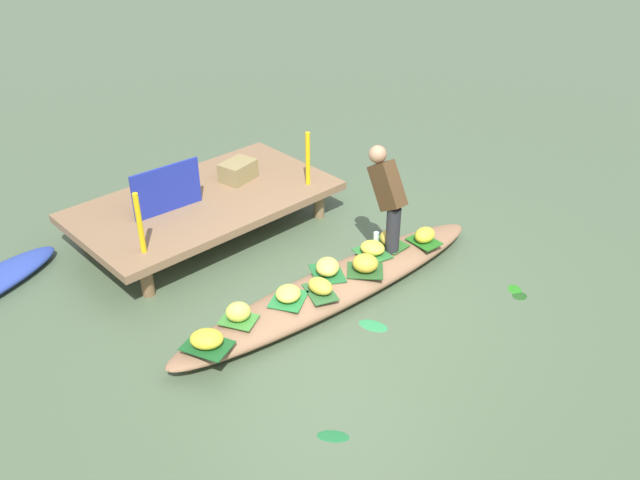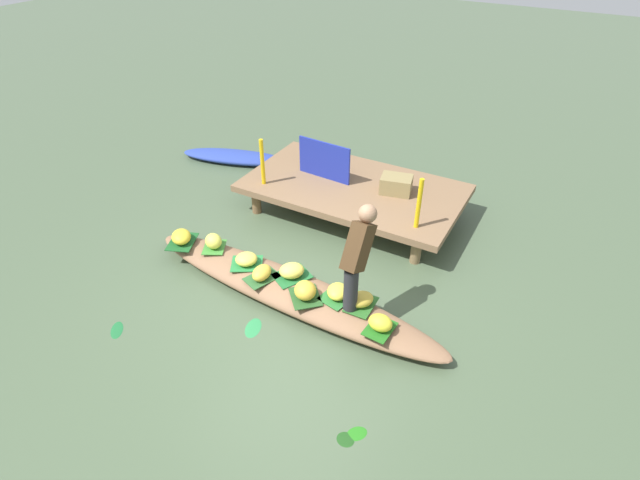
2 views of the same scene
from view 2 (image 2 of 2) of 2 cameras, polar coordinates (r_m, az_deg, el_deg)
canal_water at (r=6.17m, az=-3.57°, el=-6.55°), size 40.00×40.00×0.00m
dock_platform at (r=7.54m, az=3.81°, el=5.83°), size 3.20×1.80×0.46m
vendor_boat at (r=6.09m, az=-3.61°, el=-5.68°), size 4.17×0.91×0.25m
moored_boat at (r=9.33m, az=-9.64°, el=9.31°), size 2.04×1.06×0.18m
leaf_mat_0 at (r=6.68m, az=-11.94°, el=-0.80°), size 0.40×0.43×0.01m
banana_bunch_0 at (r=6.63m, az=-12.04°, el=-0.12°), size 0.32×0.30×0.20m
leaf_mat_1 at (r=6.33m, az=-8.33°, el=-2.67°), size 0.50×0.48×0.01m
banana_bunch_1 at (r=6.28m, az=-8.38°, el=-2.16°), size 0.37×0.37×0.14m
leaf_mat_2 at (r=5.80m, az=2.01°, el=-6.41°), size 0.39×0.45×0.01m
banana_bunch_2 at (r=5.75m, az=2.03°, el=-5.88°), size 0.33×0.35×0.14m
leaf_mat_3 at (r=6.08m, az=-3.21°, el=-4.10°), size 0.49×0.53×0.01m
banana_bunch_3 at (r=6.03m, az=-3.24°, el=-3.49°), size 0.39×0.39×0.17m
leaf_mat_4 at (r=5.46m, az=6.82°, el=-9.98°), size 0.29×0.38×0.01m
banana_bunch_4 at (r=5.40m, az=6.89°, el=-9.33°), size 0.26×0.21×0.18m
leaf_mat_5 at (r=6.88m, az=-15.41°, el=-0.19°), size 0.47×0.53×0.01m
banana_bunch_5 at (r=6.84m, az=-15.52°, el=0.37°), size 0.40×0.40×0.16m
leaf_mat_6 at (r=6.09m, az=-6.61°, el=-4.27°), size 0.39×0.47×0.01m
banana_bunch_6 at (r=6.04m, az=-6.65°, el=-3.71°), size 0.23×0.30×0.16m
leaf_mat_7 at (r=5.79m, az=-1.68°, el=-6.47°), size 0.51×0.51×0.01m
banana_bunch_7 at (r=5.73m, az=-1.69°, el=-5.74°), size 0.37×0.38×0.20m
leaf_mat_8 at (r=5.71m, az=4.68°, el=-7.31°), size 0.30×0.41×0.01m
banana_bunch_8 at (r=5.66m, az=4.72°, el=-6.74°), size 0.35×0.36×0.16m
vendor_person at (r=5.30m, az=4.30°, el=-1.62°), size 0.21×0.53×1.19m
water_bottle at (r=5.74m, az=3.50°, el=-5.73°), size 0.06×0.06×0.20m
market_banner at (r=7.58m, az=0.48°, el=9.06°), size 0.87×0.09×0.58m
railing_post_west at (r=7.43m, az=-6.57°, el=8.81°), size 0.06×0.06×0.71m
railing_post_east at (r=6.48m, az=11.19°, el=4.08°), size 0.06×0.06×0.71m
produce_crate at (r=7.34m, az=8.67°, el=6.26°), size 0.50×0.41×0.25m
drifting_plant_0 at (r=4.94m, az=4.21°, el=-21.11°), size 0.24×0.25×0.01m
drifting_plant_1 at (r=5.83m, az=-7.62°, el=-9.87°), size 0.27×0.36×0.01m
drifting_plant_2 at (r=6.20m, az=-22.12°, el=-9.46°), size 0.28×0.30×0.01m
drifting_plant_3 at (r=4.90m, az=2.92°, el=-21.71°), size 0.19×0.17×0.01m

